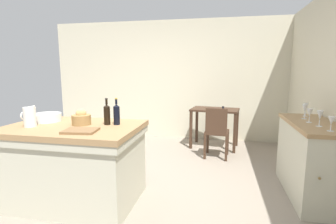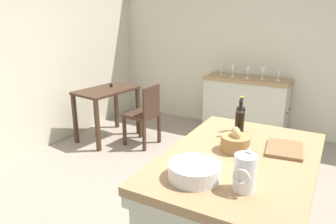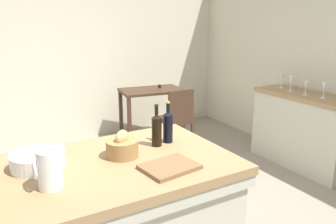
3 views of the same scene
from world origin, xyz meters
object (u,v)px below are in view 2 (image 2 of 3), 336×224
wine_bottle_dark (240,118)px  wine_glass_middle (248,71)px  wooden_chair (145,113)px  cutting_board (284,149)px  writing_desk (107,98)px  wine_glass_far_right (222,67)px  bread_basket (235,142)px  wine_glass_left (263,71)px  wash_bowl (195,171)px  wine_bottle_amber (239,122)px  island_table (236,207)px  side_cabinet (245,106)px  pitcher (245,173)px  wine_glass_right (233,69)px  wine_glass_far_left (279,74)px

wine_bottle_dark → wine_glass_middle: bearing=13.7°
wooden_chair → cutting_board: size_ratio=2.75×
writing_desk → wine_glass_far_right: size_ratio=5.44×
bread_basket → wine_glass_left: (2.62, 0.40, 0.06)m
wash_bowl → wine_bottle_amber: bearing=-2.4°
wine_glass_far_right → island_table: bearing=-157.8°
side_cabinet → wine_bottle_amber: size_ratio=4.21×
side_cabinet → island_table: bearing=-165.7°
island_table → side_cabinet: (2.72, 0.69, -0.03)m
side_cabinet → wine_bottle_dark: (-2.25, -0.54, 0.57)m
wash_bowl → bread_basket: 0.52m
writing_desk → wine_glass_left: size_ratio=5.50×
wash_bowl → wine_bottle_amber: size_ratio=1.06×
pitcher → wine_bottle_dark: (0.90, 0.29, 0.01)m
side_cabinet → wine_glass_right: bearing=100.5°
writing_desk → bread_basket: bearing=-121.1°
wash_bowl → cutting_board: size_ratio=1.00×
wash_bowl → cutting_board: (0.69, -0.41, -0.04)m
cutting_board → wine_glass_left: bearing=16.5°
side_cabinet → wooden_chair: bearing=134.8°
cutting_board → wine_glass_right: size_ratio=1.75×
writing_desk → bread_basket: bread_basket is taller
wine_glass_far_left → wine_glass_middle: (-0.07, 0.44, 0.01)m
wine_bottle_dark → wine_glass_left: size_ratio=1.74×
side_cabinet → pitcher: bearing=-165.1°
wine_glass_middle → island_table: bearing=-165.7°
pitcher → writing_desk: bearing=53.2°
wooden_chair → bread_basket: bearing=-130.4°
cutting_board → wine_glass_far_right: bearing=28.9°
wash_bowl → wine_glass_right: wine_glass_right is taller
pitcher → wine_glass_right: bearing=18.9°
pitcher → wine_glass_right: 3.28m
writing_desk → bread_basket: (-1.46, -2.41, 0.32)m
wooden_chair → pitcher: size_ratio=3.45×
island_table → pitcher: (-0.43, -0.15, 0.53)m
cutting_board → wine_bottle_dark: wine_bottle_dark is taller
wine_bottle_amber → cutting_board: bearing=-106.9°
side_cabinet → wine_glass_far_right: 0.72m
cutting_board → wine_glass_far_right: wine_glass_far_right is taller
cutting_board → wash_bowl: bearing=148.9°
wooden_chair → wine_bottle_dark: size_ratio=2.91×
side_cabinet → cutting_board: (-2.47, -0.95, 0.46)m
wooden_chair → cutting_board: bearing=-122.5°
island_table → wooden_chair: (1.58, 1.83, -0.00)m
wine_glass_far_left → wine_glass_far_right: bearing=88.6°
wine_bottle_amber → wine_glass_left: bearing=8.4°
bread_basket → wine_bottle_amber: bearing=11.7°
island_table → bread_basket: (0.07, 0.06, 0.48)m
wine_bottle_amber → wine_glass_right: 2.44m
wooden_chair → wine_glass_far_right: size_ratio=5.01×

